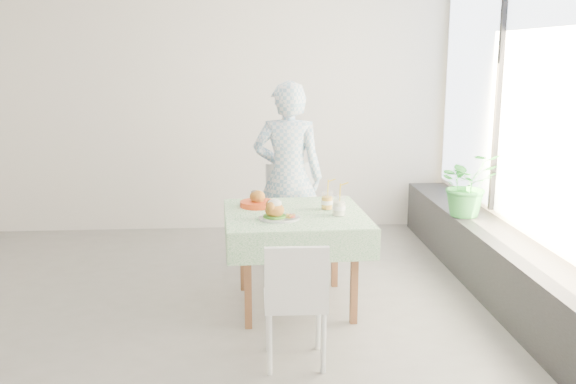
{
  "coord_description": "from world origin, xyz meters",
  "views": [
    {
      "loc": [
        0.77,
        -4.5,
        1.91
      ],
      "look_at": [
        1.1,
        0.22,
        0.89
      ],
      "focal_mm": 40.0,
      "sensor_mm": 36.0,
      "label": 1
    }
  ],
  "objects": [
    {
      "name": "floor",
      "position": [
        0.0,
        0.0,
        0.0
      ],
      "size": [
        6.0,
        6.0,
        0.0
      ],
      "primitive_type": "plane",
      "color": "slate",
      "rests_on": "ground"
    },
    {
      "name": "wall_back",
      "position": [
        0.0,
        2.5,
        1.4
      ],
      "size": [
        6.0,
        0.02,
        2.8
      ],
      "primitive_type": "cube",
      "color": "silver",
      "rests_on": "ground"
    },
    {
      "name": "wall_right",
      "position": [
        3.0,
        0.0,
        1.4
      ],
      "size": [
        0.02,
        5.0,
        2.8
      ],
      "primitive_type": "cube",
      "color": "silver",
      "rests_on": "ground"
    },
    {
      "name": "window_pane",
      "position": [
        2.97,
        0.0,
        1.65
      ],
      "size": [
        0.01,
        4.8,
        2.18
      ],
      "primitive_type": "cube",
      "color": "#D1E0F9",
      "rests_on": "ground"
    },
    {
      "name": "window_ledge",
      "position": [
        2.8,
        0.0,
        0.25
      ],
      "size": [
        0.4,
        4.8,
        0.5
      ],
      "primitive_type": "cube",
      "color": "black",
      "rests_on": "ground"
    },
    {
      "name": "cafe_table",
      "position": [
        1.15,
        0.17,
        0.46
      ],
      "size": [
        1.08,
        1.08,
        0.74
      ],
      "color": "brown",
      "rests_on": "ground"
    },
    {
      "name": "chair_far",
      "position": [
        1.21,
        1.05,
        0.29
      ],
      "size": [
        0.51,
        0.51,
        0.94
      ],
      "color": "white",
      "rests_on": "ground"
    },
    {
      "name": "chair_near",
      "position": [
        1.07,
        -0.77,
        0.25
      ],
      "size": [
        0.39,
        0.39,
        0.81
      ],
      "color": "white",
      "rests_on": "ground"
    },
    {
      "name": "diner",
      "position": [
        1.15,
        1.03,
        0.85
      ],
      "size": [
        0.67,
        0.49,
        1.69
      ],
      "primitive_type": "imported",
      "rotation": [
        0.0,
        0.0,
        3.0
      ],
      "color": "#7FABCB",
      "rests_on": "ground"
    },
    {
      "name": "main_dish",
      "position": [
        1.0,
        -0.03,
        0.79
      ],
      "size": [
        0.3,
        0.3,
        0.15
      ],
      "color": "white",
      "rests_on": "cafe_table"
    },
    {
      "name": "juice_cup_orange",
      "position": [
        1.4,
        0.25,
        0.81
      ],
      "size": [
        0.1,
        0.1,
        0.27
      ],
      "color": "white",
      "rests_on": "cafe_table"
    },
    {
      "name": "juice_cup_lemonade",
      "position": [
        1.46,
        0.06,
        0.81
      ],
      "size": [
        0.1,
        0.1,
        0.28
      ],
      "color": "white",
      "rests_on": "cafe_table"
    },
    {
      "name": "second_dish",
      "position": [
        0.87,
        0.38,
        0.78
      ],
      "size": [
        0.27,
        0.27,
        0.13
      ],
      "color": "#B73512",
      "rests_on": "cafe_table"
    },
    {
      "name": "potted_plant",
      "position": [
        2.73,
        0.91,
        0.79
      ],
      "size": [
        0.59,
        0.53,
        0.57
      ],
      "primitive_type": "imported",
      "rotation": [
        0.0,
        0.0,
        0.17
      ],
      "color": "#246E32",
      "rests_on": "window_ledge"
    }
  ]
}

